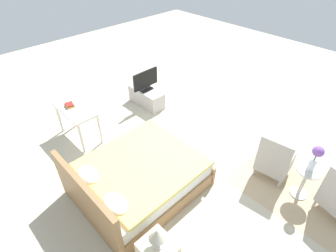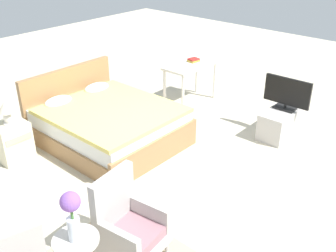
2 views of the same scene
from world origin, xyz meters
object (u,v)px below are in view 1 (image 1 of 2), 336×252
object	(u,v)px
bed	(137,178)
table_lamp	(157,236)
tv_flatscreen	(146,80)
vanity_desk	(76,113)
armchair_by_window_right	(274,160)
tv_stand	(147,97)
flower_vase	(316,156)
book_stack	(70,105)
side_table	(305,179)

from	to	relation	value
bed	table_lamp	size ratio (longest dim) A/B	6.08
tv_flatscreen	vanity_desk	bearing A→B (deg)	90.26
armchair_by_window_right	tv_stand	size ratio (longest dim) A/B	0.96
armchair_by_window_right	tv_stand	bearing A→B (deg)	1.33
tv_flatscreen	armchair_by_window_right	bearing A→B (deg)	-178.67
flower_vase	armchair_by_window_right	bearing A→B (deg)	-3.48
vanity_desk	book_stack	size ratio (longest dim) A/B	5.01
side_table	table_lamp	bearing A→B (deg)	72.92
armchair_by_window_right	tv_stand	distance (m)	3.40
book_stack	table_lamp	bearing A→B (deg)	169.85
tv_flatscreen	book_stack	bearing A→B (deg)	86.26
tv_stand	vanity_desk	xyz separation A→B (m)	(-0.01, 1.85, 0.42)
flower_vase	table_lamp	world-z (taller)	flower_vase
tv_stand	vanity_desk	size ratio (longest dim) A/B	0.92
armchair_by_window_right	side_table	world-z (taller)	armchair_by_window_right
table_lamp	book_stack	bearing A→B (deg)	-10.15
vanity_desk	tv_flatscreen	bearing A→B (deg)	-89.74
vanity_desk	side_table	bearing A→B (deg)	-154.39
tv_stand	book_stack	world-z (taller)	book_stack
armchair_by_window_right	side_table	size ratio (longest dim) A/B	1.52
table_lamp	book_stack	distance (m)	3.36
flower_vase	tv_stand	world-z (taller)	flower_vase
armchair_by_window_right	tv_flatscreen	world-z (taller)	armchair_by_window_right
bed	book_stack	bearing A→B (deg)	0.57
armchair_by_window_right	tv_flatscreen	bearing A→B (deg)	1.33
table_lamp	book_stack	world-z (taller)	table_lamp
book_stack	tv_flatscreen	bearing A→B (deg)	-93.74
book_stack	tv_stand	bearing A→B (deg)	-93.81
side_table	vanity_desk	size ratio (longest dim) A/B	0.58
book_stack	flower_vase	bearing A→B (deg)	-154.61
side_table	tv_stand	size ratio (longest dim) A/B	0.63
bed	side_table	size ratio (longest dim) A/B	3.31
bed	tv_flatscreen	distance (m)	2.76
table_lamp	tv_flatscreen	bearing A→B (deg)	-37.98
bed	armchair_by_window_right	bearing A→B (deg)	-125.91
armchair_by_window_right	book_stack	world-z (taller)	armchair_by_window_right
flower_vase	side_table	bearing A→B (deg)	-26.57
tv_stand	vanity_desk	distance (m)	1.90
tv_flatscreen	side_table	bearing A→B (deg)	-179.35
side_table	flower_vase	xyz separation A→B (m)	(-0.00, 0.00, 0.52)
flower_vase	table_lamp	size ratio (longest dim) A/B	1.45
bed	flower_vase	size ratio (longest dim) A/B	4.20
armchair_by_window_right	side_table	bearing A→B (deg)	176.52
vanity_desk	table_lamp	bearing A→B (deg)	168.67
side_table	tv_stand	xyz separation A→B (m)	(3.96, 0.04, -0.17)
table_lamp	tv_stand	xyz separation A→B (m)	(3.18, -2.49, -0.55)
bed	table_lamp	distance (m)	1.42
book_stack	vanity_desk	bearing A→B (deg)	-161.58
table_lamp	book_stack	size ratio (longest dim) A/B	1.59
book_stack	armchair_by_window_right	bearing A→B (deg)	-150.75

